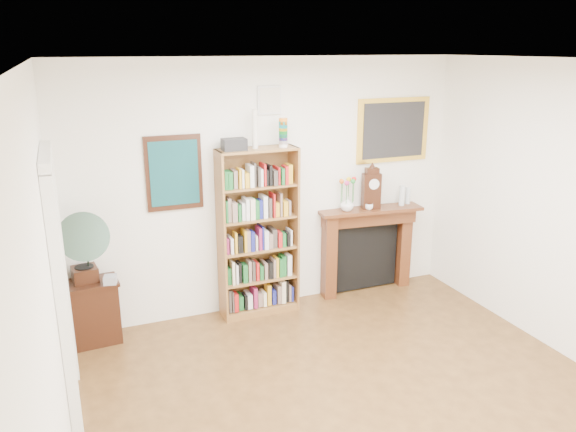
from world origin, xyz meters
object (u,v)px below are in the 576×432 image
object	(u,v)px
side_cabinet	(95,312)
teacup	(369,207)
bottle_right	(408,196)
bottle_left	(402,196)
cd_stack	(110,280)
flower_vase	(347,204)
mantel_clock	(371,189)
gramophone	(82,244)
bookshelf	(258,224)
fireplace	(367,242)

from	to	relation	value
side_cabinet	teacup	size ratio (longest dim) A/B	7.06
teacup	bottle_right	world-z (taller)	bottle_right
side_cabinet	bottle_left	size ratio (longest dim) A/B	2.76
cd_stack	teacup	xyz separation A→B (m)	(2.96, 0.12, 0.40)
flower_vase	bottle_right	bearing A→B (deg)	0.35
mantel_clock	flower_vase	world-z (taller)	mantel_clock
gramophone	bookshelf	bearing A→B (deg)	-3.77
mantel_clock	gramophone	bearing A→B (deg)	-167.00
side_cabinet	teacup	world-z (taller)	teacup
side_cabinet	gramophone	xyz separation A→B (m)	(-0.06, -0.09, 0.77)
bookshelf	bottle_right	world-z (taller)	bookshelf
fireplace	bottle_right	world-z (taller)	bottle_right
flower_vase	bottle_right	distance (m)	0.83
flower_vase	bottle_right	xyz separation A→B (m)	(0.83, 0.01, 0.02)
side_cabinet	bottle_right	distance (m)	3.79
mantel_clock	cd_stack	bearing A→B (deg)	-166.25
fireplace	cd_stack	world-z (taller)	fireplace
bookshelf	cd_stack	xyz separation A→B (m)	(-1.59, -0.14, -0.35)
flower_vase	bottle_left	distance (m)	0.73
bookshelf	fireplace	world-z (taller)	bookshelf
mantel_clock	bottle_right	bearing A→B (deg)	11.79
bottle_right	side_cabinet	bearing A→B (deg)	-178.99
cd_stack	bottle_left	bearing A→B (deg)	2.45
fireplace	flower_vase	size ratio (longest dim) A/B	7.79
teacup	bottle_left	world-z (taller)	bottle_left
gramophone	teacup	bearing A→B (deg)	-5.62
mantel_clock	teacup	distance (m)	0.21
bookshelf	gramophone	bearing A→B (deg)	-177.27
flower_vase	bottle_left	world-z (taller)	bottle_left
side_cabinet	mantel_clock	bearing A→B (deg)	-2.64
side_cabinet	cd_stack	bearing A→B (deg)	-38.87
gramophone	bottle_left	distance (m)	3.65
side_cabinet	gramophone	world-z (taller)	gramophone
bookshelf	bottle_right	size ratio (longest dim) A/B	10.78
teacup	bottle_left	distance (m)	0.47
side_cabinet	cd_stack	size ratio (longest dim) A/B	5.51
cd_stack	teacup	bearing A→B (deg)	2.34
gramophone	cd_stack	bearing A→B (deg)	-14.76
side_cabinet	mantel_clock	size ratio (longest dim) A/B	1.36
teacup	fireplace	bearing A→B (deg)	65.46
side_cabinet	flower_vase	size ratio (longest dim) A/B	4.02
mantel_clock	bottle_right	size ratio (longest dim) A/B	2.43
bottle_left	bottle_right	world-z (taller)	bottle_left
fireplace	gramophone	distance (m)	3.27
mantel_clock	bottle_right	xyz separation A→B (m)	(0.52, 0.01, -0.13)
gramophone	flower_vase	bearing A→B (deg)	-4.34
bookshelf	side_cabinet	bearing A→B (deg)	179.94
mantel_clock	bottle_left	bearing A→B (deg)	6.93
bottle_left	flower_vase	bearing A→B (deg)	177.44
bottle_left	side_cabinet	bearing A→B (deg)	-179.56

